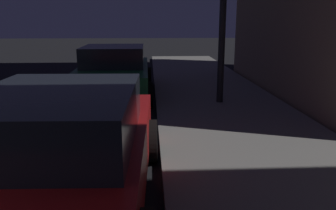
# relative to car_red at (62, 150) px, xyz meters

# --- Properties ---
(car_red) EXTENTS (2.23, 4.21, 1.43)m
(car_red) POSITION_rel_car_red_xyz_m (0.00, 0.00, 0.00)
(car_red) COLOR maroon
(car_red) RESTS_ON ground
(car_green) EXTENTS (2.15, 4.27, 1.43)m
(car_green) POSITION_rel_car_red_xyz_m (0.00, 5.95, -0.02)
(car_green) COLOR #19592D
(car_green) RESTS_ON ground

